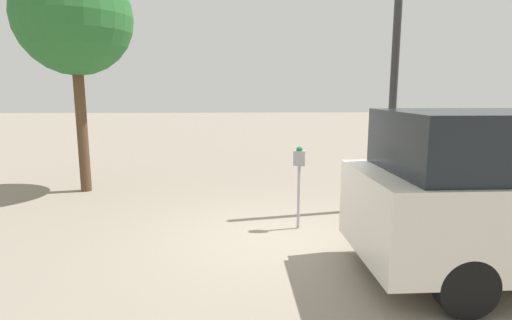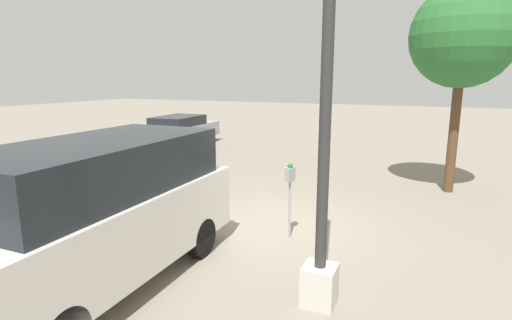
% 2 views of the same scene
% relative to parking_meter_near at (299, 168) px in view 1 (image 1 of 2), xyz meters
% --- Properties ---
extents(ground_plane, '(80.00, 80.00, 0.00)m').
position_rel_parking_meter_near_xyz_m(ground_plane, '(-0.46, -0.46, -1.08)').
color(ground_plane, gray).
extents(parking_meter_near, '(0.22, 0.15, 1.47)m').
position_rel_parking_meter_near_xyz_m(parking_meter_near, '(0.00, 0.00, 0.00)').
color(parking_meter_near, '#9E9EA3').
rests_on(parking_meter_near, ground).
extents(lamp_post, '(0.44, 0.44, 5.70)m').
position_rel_parking_meter_near_xyz_m(lamp_post, '(2.01, 1.13, 0.68)').
color(lamp_post, beige).
rests_on(lamp_post, ground).
extents(street_tree, '(2.63, 2.63, 5.39)m').
position_rel_parking_meter_near_xyz_m(street_tree, '(-4.82, 2.89, 2.97)').
color(street_tree, '#513823').
rests_on(street_tree, ground).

